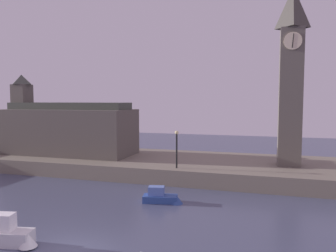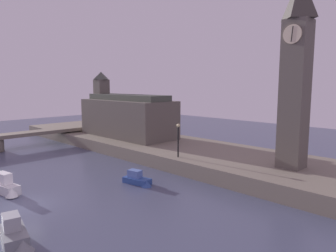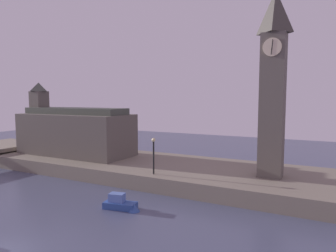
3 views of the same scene
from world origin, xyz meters
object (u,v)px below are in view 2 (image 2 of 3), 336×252
at_px(boat_ferry_white, 6,186).
at_px(boat_tour_blue, 139,180).
at_px(clock_tower, 296,70).
at_px(streetlamp, 178,136).
at_px(boat_cruiser_grey, 15,236).
at_px(parliament_hall, 126,115).

distance_m(boat_ferry_white, boat_tour_blue, 11.13).
bearing_deg(clock_tower, streetlamp, -156.94).
bearing_deg(boat_cruiser_grey, boat_tour_blue, 106.96).
xyz_separation_m(boat_cruiser_grey, boat_ferry_white, (-9.56, 2.58, 0.00)).
distance_m(boat_cruiser_grey, boat_tour_blue, 12.57).
height_order(clock_tower, boat_tour_blue, clock_tower).
bearing_deg(boat_ferry_white, boat_tour_blue, 58.05).
distance_m(clock_tower, boat_tour_blue, 17.13).
distance_m(parliament_hall, boat_tour_blue, 18.84).
bearing_deg(boat_cruiser_grey, clock_tower, 74.78).
bearing_deg(boat_cruiser_grey, streetlamp, 103.11).
relative_size(parliament_hall, boat_cruiser_grey, 4.36).
relative_size(boat_ferry_white, boat_tour_blue, 1.08).
distance_m(streetlamp, boat_ferry_white, 16.44).
distance_m(parliament_hall, streetlamp, 15.47).
bearing_deg(parliament_hall, streetlamp, -16.98).
bearing_deg(streetlamp, parliament_hall, 163.02).
bearing_deg(streetlamp, boat_cruiser_grey, -76.89).
relative_size(streetlamp, boat_tour_blue, 1.06).
height_order(boat_cruiser_grey, boat_tour_blue, boat_cruiser_grey).
height_order(clock_tower, boat_cruiser_grey, clock_tower).
xyz_separation_m(clock_tower, boat_ferry_white, (-15.57, -19.54, -9.69)).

